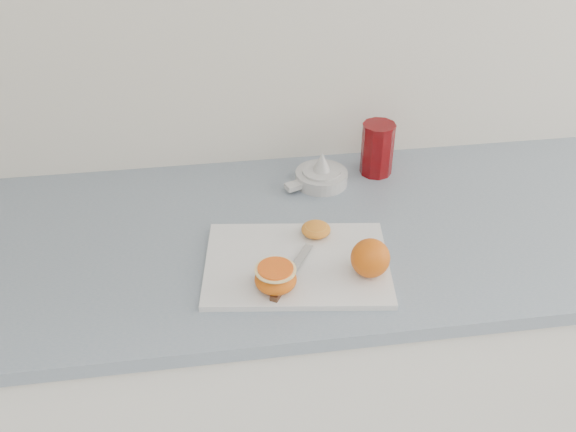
{
  "coord_description": "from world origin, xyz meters",
  "views": [
    {
      "loc": [
        -0.33,
        0.63,
        1.68
      ],
      "look_at": [
        -0.18,
        1.65,
        0.96
      ],
      "focal_mm": 40.0,
      "sensor_mm": 36.0,
      "label": 1
    }
  ],
  "objects_px": {
    "cutting_board": "(297,264)",
    "red_tumbler": "(377,151)",
    "counter": "(354,367)",
    "citrus_juicer": "(321,175)",
    "half_orange": "(276,278)"
  },
  "relations": [
    {
      "from": "cutting_board",
      "to": "red_tumbler",
      "type": "relative_size",
      "value": 2.78
    },
    {
      "from": "red_tumbler",
      "to": "counter",
      "type": "bearing_deg",
      "value": -109.39
    },
    {
      "from": "counter",
      "to": "citrus_juicer",
      "type": "relative_size",
      "value": 16.48
    },
    {
      "from": "cutting_board",
      "to": "citrus_juicer",
      "type": "xyz_separation_m",
      "value": [
        0.1,
        0.29,
        0.02
      ]
    },
    {
      "from": "half_orange",
      "to": "citrus_juicer",
      "type": "distance_m",
      "value": 0.39
    },
    {
      "from": "cutting_board",
      "to": "half_orange",
      "type": "bearing_deg",
      "value": -125.55
    },
    {
      "from": "cutting_board",
      "to": "citrus_juicer",
      "type": "bearing_deg",
      "value": 70.8
    },
    {
      "from": "citrus_juicer",
      "to": "half_orange",
      "type": "bearing_deg",
      "value": -112.76
    },
    {
      "from": "counter",
      "to": "cutting_board",
      "type": "bearing_deg",
      "value": -144.48
    },
    {
      "from": "cutting_board",
      "to": "red_tumbler",
      "type": "distance_m",
      "value": 0.41
    },
    {
      "from": "counter",
      "to": "cutting_board",
      "type": "relative_size",
      "value": 7.07
    },
    {
      "from": "cutting_board",
      "to": "half_orange",
      "type": "height_order",
      "value": "half_orange"
    },
    {
      "from": "citrus_juicer",
      "to": "red_tumbler",
      "type": "xyz_separation_m",
      "value": [
        0.14,
        0.03,
        0.04
      ]
    },
    {
      "from": "citrus_juicer",
      "to": "red_tumbler",
      "type": "height_order",
      "value": "red_tumbler"
    },
    {
      "from": "counter",
      "to": "citrus_juicer",
      "type": "distance_m",
      "value": 0.5
    }
  ]
}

